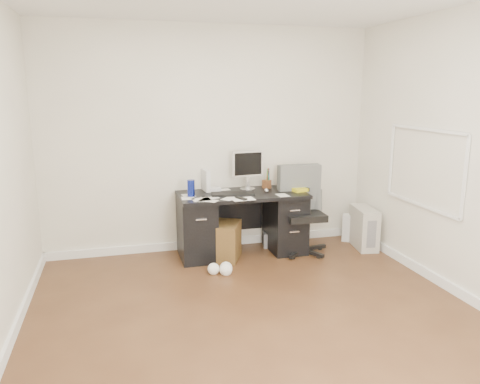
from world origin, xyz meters
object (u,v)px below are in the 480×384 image
at_px(pc_tower, 364,228).
at_px(wicker_basket, 220,241).
at_px(lcd_monitor, 248,170).
at_px(keyboard, 233,194).
at_px(desk, 242,222).
at_px(office_chair, 303,211).

xyz_separation_m(pc_tower, wicker_basket, (-1.83, 0.07, -0.04)).
height_order(lcd_monitor, keyboard, lcd_monitor).
bearing_deg(desk, wicker_basket, -160.16).
distance_m(lcd_monitor, pc_tower, 1.64).
bearing_deg(lcd_monitor, office_chair, -32.42).
height_order(keyboard, pc_tower, keyboard).
height_order(lcd_monitor, pc_tower, lcd_monitor).
relative_size(desk, lcd_monitor, 3.07).
bearing_deg(lcd_monitor, pc_tower, -17.98).
bearing_deg(keyboard, wicker_basket, -164.75).
bearing_deg(office_chair, lcd_monitor, 154.50).
distance_m(desk, pc_tower, 1.55).
relative_size(keyboard, wicker_basket, 1.15).
relative_size(lcd_monitor, office_chair, 0.46).
xyz_separation_m(office_chair, pc_tower, (0.82, -0.02, -0.27)).
bearing_deg(pc_tower, desk, -177.29).
distance_m(lcd_monitor, keyboard, 0.41).
distance_m(desk, office_chair, 0.75).
relative_size(desk, keyboard, 3.01).
height_order(lcd_monitor, wicker_basket, lcd_monitor).
relative_size(pc_tower, wicker_basket, 1.17).
height_order(office_chair, pc_tower, office_chair).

